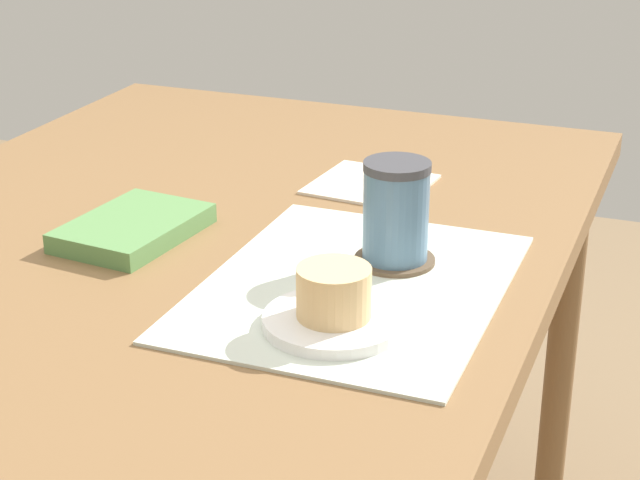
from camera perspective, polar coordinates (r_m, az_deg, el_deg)
The scene contains 8 objects.
dining_table at distance 1.34m, azimuth -6.90°, elevation -2.68°, with size 1.26×0.89×0.74m.
placemat at distance 1.16m, azimuth 1.84°, elevation -2.46°, with size 0.41×0.31×0.00m, color silver.
pastry_plate at distance 1.07m, azimuth 0.74°, elevation -4.35°, with size 0.14×0.14×0.01m, color white.
pastry at distance 1.05m, azimuth 0.74°, elevation -2.80°, with size 0.07×0.07×0.05m, color #E5BC7F.
coffee_coaster at distance 1.22m, azimuth 4.00°, elevation -1.06°, with size 0.09×0.09×0.01m, color brown.
coffee_mug at distance 1.20m, azimuth 4.11°, elevation 1.61°, with size 0.11×0.08×0.11m.
paper_napkin at distance 1.47m, azimuth 2.72°, elevation 2.99°, with size 0.15×0.15×0.00m, color silver.
small_book at distance 1.31m, azimuth -9.93°, elevation 0.64°, with size 0.18×0.12×0.02m, color #598C4C.
Camera 1 is at (-1.06, -0.58, 1.23)m, focal length 60.00 mm.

